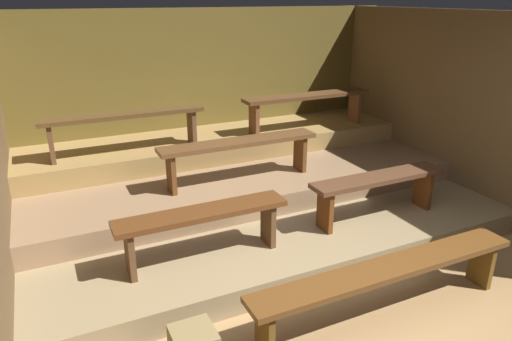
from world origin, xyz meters
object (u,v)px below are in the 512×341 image
object	(u,v)px
bench_lower_right	(378,185)
bench_upper_left	(124,120)
bench_floor_center	(388,275)
bench_lower_left	(203,221)
bench_middle_center	(239,148)
bench_upper_right	(307,101)

from	to	relation	value
bench_lower_right	bench_upper_left	distance (m)	2.87
bench_floor_center	bench_upper_left	distance (m)	3.31
bench_floor_center	bench_lower_left	size ratio (longest dim) A/B	1.57
bench_lower_left	bench_lower_right	xyz separation A→B (m)	(1.88, 0.00, 0.00)
bench_lower_left	bench_upper_left	distance (m)	1.93
bench_floor_center	bench_upper_left	size ratio (longest dim) A/B	1.30
bench_middle_center	bench_upper_right	size ratio (longest dim) A/B	0.98
bench_middle_center	bench_upper_left	size ratio (longest dim) A/B	0.98
bench_upper_left	bench_upper_right	size ratio (longest dim) A/B	1.00
bench_lower_left	bench_lower_right	bearing A→B (deg)	0.00
bench_floor_center	bench_lower_right	world-z (taller)	bench_lower_right
bench_middle_center	bench_upper_left	xyz separation A→B (m)	(-1.06, 0.82, 0.24)
bench_lower_right	bench_middle_center	size ratio (longest dim) A/B	0.84
bench_upper_left	bench_lower_left	bearing A→B (deg)	-81.74
bench_middle_center	bench_upper_left	world-z (taller)	bench_upper_left
bench_floor_center	bench_lower_right	xyz separation A→B (m)	(0.76, 1.07, 0.21)
bench_middle_center	bench_upper_right	xyz separation A→B (m)	(1.36, 0.82, 0.24)
bench_lower_right	bench_upper_right	size ratio (longest dim) A/B	0.82
bench_lower_right	bench_upper_right	world-z (taller)	bench_upper_right
bench_lower_right	bench_upper_right	xyz separation A→B (m)	(0.27, 1.85, 0.48)
bench_lower_left	bench_upper_left	bearing A→B (deg)	98.26
bench_floor_center	bench_lower_left	bearing A→B (deg)	136.17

